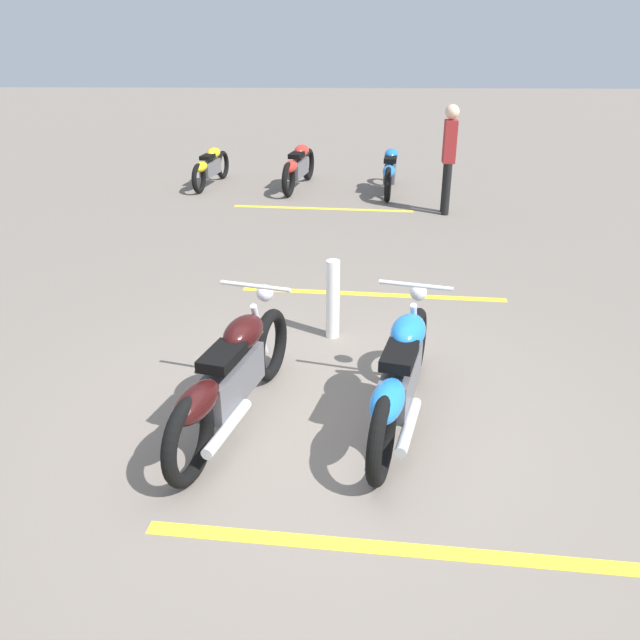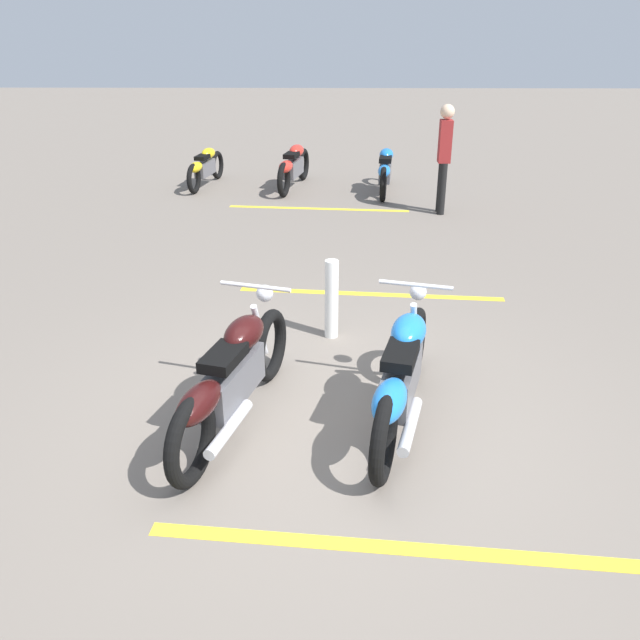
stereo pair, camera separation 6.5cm
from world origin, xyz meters
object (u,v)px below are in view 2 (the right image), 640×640
at_px(motorcycle_bright_foreground, 402,375).
at_px(bystander_near_row, 444,154).
at_px(motorcycle_dark_foreground, 232,377).
at_px(motorcycle_row_far_left, 385,170).
at_px(motorcycle_row_left, 293,166).
at_px(bollard_post, 332,299).
at_px(motorcycle_row_center, 205,167).

distance_m(motorcycle_bright_foreground, bystander_near_row, 6.70).
distance_m(motorcycle_dark_foreground, motorcycle_row_far_left, 8.24).
relative_size(motorcycle_row_left, bollard_post, 2.53).
bearing_deg(bystander_near_row, motorcycle_row_center, -21.83).
relative_size(motorcycle_bright_foreground, motorcycle_row_left, 1.03).
bearing_deg(motorcycle_row_far_left, bollard_post, 177.68).
height_order(motorcycle_row_center, bollard_post, bollard_post).
relative_size(motorcycle_row_far_left, bollard_post, 2.51).
relative_size(motorcycle_bright_foreground, bystander_near_row, 1.21).
relative_size(motorcycle_row_far_left, bystander_near_row, 1.17).
bearing_deg(motorcycle_bright_foreground, bollard_post, 33.63).
height_order(motorcycle_bright_foreground, motorcycle_row_left, motorcycle_bright_foreground).
relative_size(motorcycle_dark_foreground, motorcycle_row_left, 1.02).
bearing_deg(motorcycle_bright_foreground, bystander_near_row, 3.42).
bearing_deg(motorcycle_row_center, bystander_near_row, -103.08).
bearing_deg(motorcycle_bright_foreground, motorcycle_row_far_left, 11.48).
height_order(bystander_near_row, bollard_post, bystander_near_row).
relative_size(motorcycle_bright_foreground, bollard_post, 2.60).
relative_size(motorcycle_dark_foreground, bystander_near_row, 1.20).
relative_size(motorcycle_row_left, bystander_near_row, 1.18).
distance_m(motorcycle_dark_foreground, motorcycle_row_center, 8.70).
distance_m(motorcycle_row_far_left, bollard_post, 6.43).
xyz_separation_m(bystander_near_row, bollard_post, (-4.90, 1.89, -0.59)).
xyz_separation_m(motorcycle_dark_foreground, motorcycle_row_center, (8.52, 1.72, -0.07)).
xyz_separation_m(motorcycle_row_center, bystander_near_row, (-1.93, -4.40, 0.62)).
height_order(motorcycle_row_center, bystander_near_row, bystander_near_row).
distance_m(motorcycle_row_far_left, motorcycle_row_center, 3.59).
height_order(motorcycle_dark_foreground, motorcycle_row_center, motorcycle_dark_foreground).
distance_m(bystander_near_row, bollard_post, 5.29).
xyz_separation_m(motorcycle_row_left, motorcycle_row_center, (0.16, 1.77, -0.05)).
xyz_separation_m(motorcycle_row_left, bystander_near_row, (-1.76, -2.63, 0.57)).
bearing_deg(motorcycle_row_left, bollard_post, -161.67).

